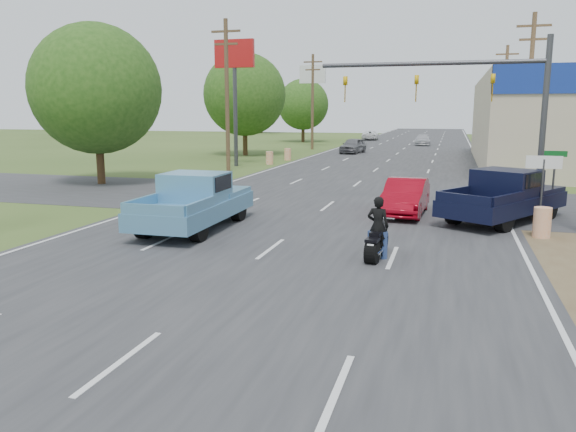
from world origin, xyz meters
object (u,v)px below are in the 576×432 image
(red_convertible, at_px, (405,197))
(distant_car_silver, at_px, (423,140))
(distant_car_white, at_px, (370,135))
(rider, at_px, (378,230))
(motorcycle, at_px, (377,243))
(blue_pickup, at_px, (196,200))
(distant_car_grey, at_px, (353,146))
(navy_pickup, at_px, (506,195))

(red_convertible, bearing_deg, distant_car_silver, 95.25)
(red_convertible, height_order, distant_car_white, red_convertible)
(red_convertible, xyz_separation_m, rider, (-0.19, -7.16, 0.13))
(motorcycle, xyz_separation_m, blue_pickup, (-6.65, 2.46, 0.52))
(red_convertible, xyz_separation_m, blue_pickup, (-6.85, -4.74, 0.29))
(rider, relative_size, distant_car_white, 0.35)
(distant_car_white, bearing_deg, blue_pickup, 87.85)
(red_convertible, height_order, distant_car_silver, red_convertible)
(motorcycle, height_order, distant_car_grey, distant_car_grey)
(motorcycle, relative_size, distant_car_silver, 0.47)
(rider, bearing_deg, distant_car_white, -75.70)
(red_convertible, distance_m, motorcycle, 7.21)
(motorcycle, relative_size, distant_car_white, 0.44)
(rider, distance_m, distant_car_silver, 55.01)
(motorcycle, height_order, rider, rider)
(rider, bearing_deg, red_convertible, -85.39)
(red_convertible, relative_size, blue_pickup, 0.72)
(motorcycle, height_order, distant_car_silver, distant_car_silver)
(distant_car_silver, bearing_deg, rider, -89.68)
(motorcycle, height_order, blue_pickup, blue_pickup)
(motorcycle, distance_m, distant_car_white, 66.43)
(navy_pickup, distance_m, distant_car_white, 60.37)
(distant_car_silver, xyz_separation_m, distant_car_white, (-7.88, 10.73, 0.01))
(blue_pickup, height_order, distant_car_white, blue_pickup)
(distant_car_grey, bearing_deg, rider, -71.48)
(rider, height_order, distant_car_grey, rider)
(navy_pickup, distance_m, distant_car_grey, 34.61)
(blue_pickup, height_order, distant_car_silver, blue_pickup)
(blue_pickup, bearing_deg, rider, -20.50)
(motorcycle, distance_m, distant_car_grey, 40.28)
(red_convertible, relative_size, navy_pickup, 0.69)
(distant_car_silver, bearing_deg, blue_pickup, -96.85)
(red_convertible, height_order, motorcycle, red_convertible)
(motorcycle, xyz_separation_m, distant_car_white, (-9.41, 65.76, 0.19))
(rider, xyz_separation_m, navy_pickup, (3.88, 6.83, 0.15))
(red_convertible, xyz_separation_m, distant_car_white, (-9.61, 58.56, -0.05))
(rider, distance_m, navy_pickup, 7.86)
(rider, height_order, distant_car_silver, rider)
(distant_car_grey, distance_m, distant_car_silver, 16.54)
(navy_pickup, bearing_deg, motorcycle, -87.95)
(blue_pickup, bearing_deg, motorcycle, -20.88)
(blue_pickup, xyz_separation_m, distant_car_white, (-2.76, 63.30, -0.33))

